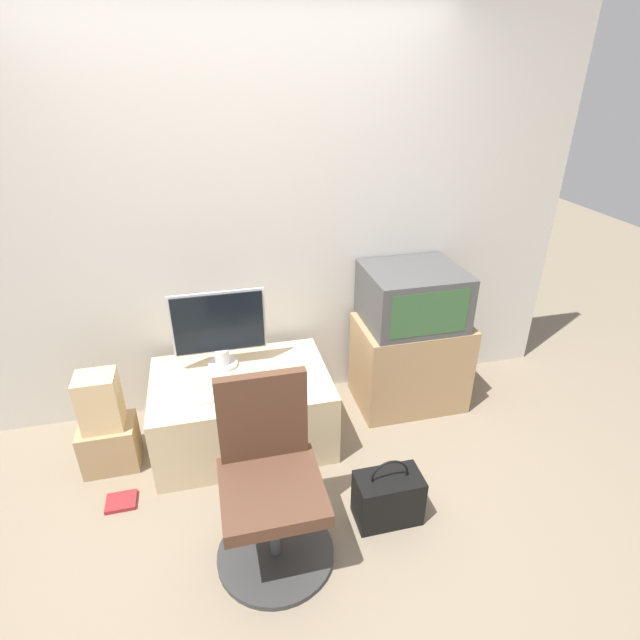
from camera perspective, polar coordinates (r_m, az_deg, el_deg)
The scene contains 13 objects.
ground_plane at distance 2.78m, azimuth -3.24°, elevation -24.00°, with size 12.00×12.00×0.00m, color #7F705B.
wall_back at distance 3.17m, azimuth -8.46°, elevation 11.20°, with size 4.40×0.05×2.60m.
desk at distance 3.21m, azimuth -8.82°, elevation -9.99°, with size 1.07×0.73×0.47m.
side_stand at distance 3.53m, azimuth 10.20°, elevation -4.81°, with size 0.73×0.49×0.63m.
main_monitor at distance 3.08m, azimuth -11.43°, elevation -0.96°, with size 0.57×0.18×0.50m.
keyboard at distance 2.94m, azimuth -10.41°, elevation -8.23°, with size 0.34×0.14×0.01m.
mouse at distance 2.97m, azimuth -6.34°, elevation -7.37°, with size 0.05×0.04×0.03m.
crt_tv at distance 3.31m, azimuth 10.53°, elevation 2.68°, with size 0.62×0.54×0.37m.
office_chair at distance 2.48m, azimuth -5.67°, elevation -18.74°, with size 0.57×0.57×0.94m.
cardboard_box_lower at distance 3.31m, azimuth -22.84°, elevation -12.96°, with size 0.32×0.25×0.29m.
cardboard_box_upper at distance 3.12m, azimuth -23.90°, elevation -8.49°, with size 0.22×0.19×0.34m.
handbag at distance 2.79m, azimuth 7.77°, elevation -19.44°, with size 0.34×0.20×0.40m.
book at distance 3.13m, azimuth -21.76°, elevation -18.72°, with size 0.16×0.14×0.02m.
Camera 1 is at (-0.27, -1.71, 2.17)m, focal length 28.00 mm.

